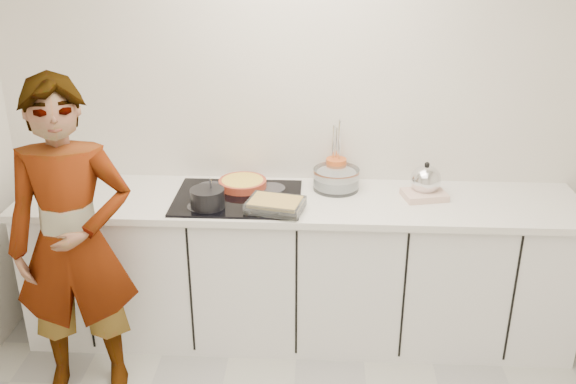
{
  "coord_description": "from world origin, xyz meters",
  "views": [
    {
      "loc": [
        0.11,
        -2.09,
        2.4
      ],
      "look_at": [
        -0.05,
        1.05,
        1.05
      ],
      "focal_mm": 40.0,
      "sensor_mm": 36.0,
      "label": 1
    }
  ],
  "objects_px": {
    "utensil_crock": "(336,171)",
    "cook": "(73,244)",
    "mixing_bowl": "(336,180)",
    "kettle": "(426,181)",
    "saucepan": "(207,198)",
    "hob": "(238,198)",
    "tart_dish": "(243,183)",
    "baking_dish": "(275,204)"
  },
  "relations": [
    {
      "from": "utensil_crock",
      "to": "cook",
      "type": "relative_size",
      "value": 0.09
    },
    {
      "from": "mixing_bowl",
      "to": "kettle",
      "type": "bearing_deg",
      "value": -7.59
    },
    {
      "from": "saucepan",
      "to": "mixing_bowl",
      "type": "xyz_separation_m",
      "value": [
        0.71,
        0.33,
        -0.01
      ]
    },
    {
      "from": "hob",
      "to": "mixing_bowl",
      "type": "distance_m",
      "value": 0.6
    },
    {
      "from": "hob",
      "to": "utensil_crock",
      "type": "height_order",
      "value": "utensil_crock"
    },
    {
      "from": "mixing_bowl",
      "to": "utensil_crock",
      "type": "bearing_deg",
      "value": 89.96
    },
    {
      "from": "utensil_crock",
      "to": "cook",
      "type": "xyz_separation_m",
      "value": [
        -1.35,
        -0.8,
        -0.12
      ]
    },
    {
      "from": "tart_dish",
      "to": "mixing_bowl",
      "type": "bearing_deg",
      "value": 3.39
    },
    {
      "from": "hob",
      "to": "mixing_bowl",
      "type": "height_order",
      "value": "mixing_bowl"
    },
    {
      "from": "tart_dish",
      "to": "kettle",
      "type": "height_order",
      "value": "kettle"
    },
    {
      "from": "kettle",
      "to": "tart_dish",
      "type": "bearing_deg",
      "value": 178.09
    },
    {
      "from": "tart_dish",
      "to": "utensil_crock",
      "type": "bearing_deg",
      "value": 13.47
    },
    {
      "from": "hob",
      "to": "saucepan",
      "type": "bearing_deg",
      "value": -135.04
    },
    {
      "from": "baking_dish",
      "to": "kettle",
      "type": "height_order",
      "value": "kettle"
    },
    {
      "from": "mixing_bowl",
      "to": "saucepan",
      "type": "bearing_deg",
      "value": -155.47
    },
    {
      "from": "tart_dish",
      "to": "utensil_crock",
      "type": "distance_m",
      "value": 0.57
    },
    {
      "from": "utensil_crock",
      "to": "saucepan",
      "type": "bearing_deg",
      "value": -149.19
    },
    {
      "from": "tart_dish",
      "to": "utensil_crock",
      "type": "height_order",
      "value": "utensil_crock"
    },
    {
      "from": "mixing_bowl",
      "to": "cook",
      "type": "xyz_separation_m",
      "value": [
        -1.35,
        -0.7,
        -0.1
      ]
    },
    {
      "from": "mixing_bowl",
      "to": "cook",
      "type": "distance_m",
      "value": 1.52
    },
    {
      "from": "tart_dish",
      "to": "saucepan",
      "type": "distance_m",
      "value": 0.33
    },
    {
      "from": "tart_dish",
      "to": "saucepan",
      "type": "xyz_separation_m",
      "value": [
        -0.16,
        -0.29,
        0.03
      ]
    },
    {
      "from": "tart_dish",
      "to": "cook",
      "type": "xyz_separation_m",
      "value": [
        -0.79,
        -0.67,
        -0.08
      ]
    },
    {
      "from": "kettle",
      "to": "saucepan",
      "type": "bearing_deg",
      "value": -168.15
    },
    {
      "from": "saucepan",
      "to": "kettle",
      "type": "relative_size",
      "value": 1.04
    },
    {
      "from": "saucepan",
      "to": "utensil_crock",
      "type": "distance_m",
      "value": 0.83
    },
    {
      "from": "kettle",
      "to": "utensil_crock",
      "type": "xyz_separation_m",
      "value": [
        -0.51,
        0.17,
        -0.01
      ]
    },
    {
      "from": "baking_dish",
      "to": "utensil_crock",
      "type": "distance_m",
      "value": 0.56
    },
    {
      "from": "hob",
      "to": "baking_dish",
      "type": "bearing_deg",
      "value": -36.0
    },
    {
      "from": "kettle",
      "to": "baking_dish",
      "type": "bearing_deg",
      "value": -162.05
    },
    {
      "from": "hob",
      "to": "cook",
      "type": "relative_size",
      "value": 0.41
    },
    {
      "from": "baking_dish",
      "to": "utensil_crock",
      "type": "height_order",
      "value": "utensil_crock"
    },
    {
      "from": "saucepan",
      "to": "kettle",
      "type": "distance_m",
      "value": 1.25
    },
    {
      "from": "baking_dish",
      "to": "mixing_bowl",
      "type": "relative_size",
      "value": 0.96
    },
    {
      "from": "cook",
      "to": "baking_dish",
      "type": "bearing_deg",
      "value": 9.64
    },
    {
      "from": "kettle",
      "to": "hob",
      "type": "bearing_deg",
      "value": -174.19
    },
    {
      "from": "tart_dish",
      "to": "baking_dish",
      "type": "xyz_separation_m",
      "value": [
        0.22,
        -0.31,
        0.01
      ]
    },
    {
      "from": "hob",
      "to": "utensil_crock",
      "type": "distance_m",
      "value": 0.64
    },
    {
      "from": "cook",
      "to": "tart_dish",
      "type": "bearing_deg",
      "value": 30.32
    },
    {
      "from": "saucepan",
      "to": "kettle",
      "type": "height_order",
      "value": "kettle"
    },
    {
      "from": "mixing_bowl",
      "to": "tart_dish",
      "type": "bearing_deg",
      "value": -176.61
    },
    {
      "from": "tart_dish",
      "to": "baking_dish",
      "type": "bearing_deg",
      "value": -55.17
    }
  ]
}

